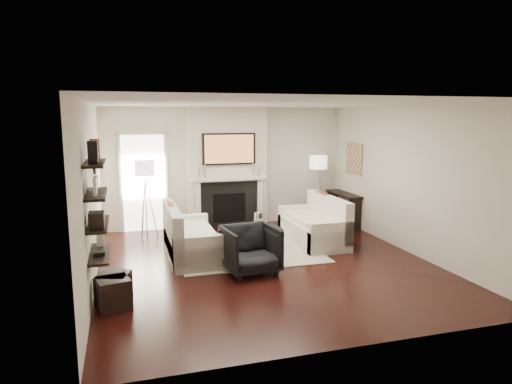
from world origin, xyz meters
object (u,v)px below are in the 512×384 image
object	(u,v)px
armchair	(251,247)
ottoman_near	(114,288)
lamp_right_shade	(318,162)
coffee_table	(251,229)
lamp_left_shade	(144,168)
loveseat_left_base	(192,246)
loveseat_right_base	(313,232)

from	to	relation	value
armchair	ottoman_near	distance (m)	2.21
lamp_right_shade	coffee_table	bearing A→B (deg)	-142.51
armchair	ottoman_near	bearing A→B (deg)	-169.59
lamp_left_shade	lamp_right_shade	xyz separation A→B (m)	(3.90, 0.07, 0.00)
loveseat_left_base	lamp_right_shade	distance (m)	3.85
loveseat_left_base	lamp_left_shade	size ratio (longest dim) A/B	4.50
loveseat_left_base	coffee_table	size ratio (longest dim) A/B	1.64
loveseat_right_base	armchair	xyz separation A→B (m)	(-1.67, -1.36, 0.21)
coffee_table	lamp_right_shade	world-z (taller)	lamp_right_shade
lamp_left_shade	ottoman_near	xyz separation A→B (m)	(-0.62, -3.38, -1.25)
lamp_left_shade	loveseat_right_base	bearing A→B (deg)	-23.59
coffee_table	lamp_left_shade	world-z (taller)	lamp_left_shade
loveseat_left_base	coffee_table	world-z (taller)	same
armchair	ottoman_near	xyz separation A→B (m)	(-2.10, -0.64, -0.22)
loveseat_left_base	armchair	world-z (taller)	armchair
armchair	lamp_left_shade	size ratio (longest dim) A/B	2.09
loveseat_left_base	loveseat_right_base	bearing A→B (deg)	6.94
lamp_right_shade	loveseat_left_base	bearing A→B (deg)	-151.36
coffee_table	lamp_left_shade	distance (m)	2.60
loveseat_right_base	ottoman_near	world-z (taller)	loveseat_right_base
loveseat_right_base	lamp_left_shade	bearing A→B (deg)	156.41
armchair	lamp_right_shade	distance (m)	3.85
loveseat_right_base	coffee_table	distance (m)	1.34
loveseat_left_base	armchair	size ratio (longest dim) A/B	2.15
ottoman_near	armchair	bearing A→B (deg)	16.99
loveseat_right_base	lamp_left_shade	xyz separation A→B (m)	(-3.16, 1.38, 1.24)
lamp_right_shade	lamp_left_shade	bearing A→B (deg)	-178.97
loveseat_left_base	loveseat_right_base	world-z (taller)	same
loveseat_right_base	lamp_right_shade	size ratio (longest dim) A/B	4.50
loveseat_right_base	ottoman_near	bearing A→B (deg)	-152.07
loveseat_left_base	lamp_left_shade	world-z (taller)	lamp_left_shade
armchair	coffee_table	bearing A→B (deg)	67.36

